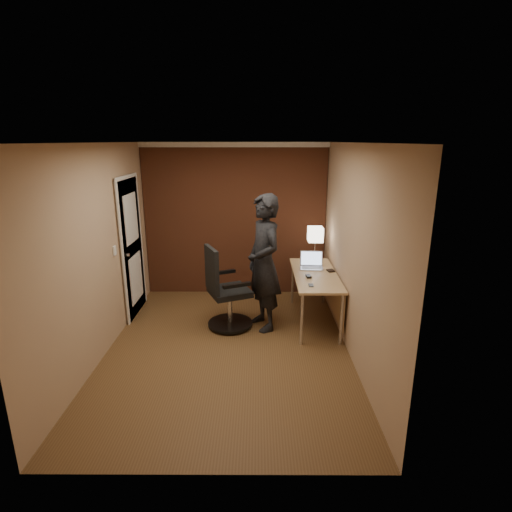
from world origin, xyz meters
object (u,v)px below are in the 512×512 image
mouse (308,276)px  office_chair (225,293)px  person (264,263)px  wallet (331,271)px  laptop (311,263)px  phone (311,285)px  desk (320,282)px  desk_lamp (315,235)px

mouse → office_chair: 1.17m
person → wallet: bearing=81.9°
office_chair → laptop: bearing=21.0°
phone → office_chair: bearing=168.4°
phone → wallet: 0.68m
wallet → office_chair: bearing=-168.9°
desk → mouse: mouse is taller
mouse → wallet: bearing=29.4°
desk_lamp → phone: 1.18m
desk_lamp → office_chair: 1.68m
desk_lamp → mouse: (-0.18, -0.77, -0.40)m
mouse → phone: bearing=-99.1°
wallet → office_chair: office_chair is taller
desk_lamp → office_chair: bearing=-149.0°
desk_lamp → person: (-0.79, -0.77, -0.21)m
laptop → mouse: laptop is taller
mouse → person: (-0.61, 0.00, 0.19)m
desk_lamp → wallet: (0.17, -0.50, -0.41)m
mouse → person: bearing=171.8°
office_chair → person: person is taller
desk → laptop: bearing=108.4°
desk_lamp → wallet: 0.67m
desk_lamp → wallet: bearing=-71.8°
mouse → wallet: (0.35, 0.27, -0.01)m
desk → laptop: 0.35m
mouse → wallet: size_ratio=0.91×
phone → office_chair: size_ratio=0.10×
laptop → phone: 0.77m
desk → wallet: 0.23m
phone → wallet: wallet is taller
laptop → office_chair: 1.36m
desk → desk_lamp: bearing=90.5°
laptop → mouse: (-0.10, -0.45, -0.05)m
desk → person: 0.88m
desk_lamp → person: 1.12m
phone → person: 0.71m
desk → phone: (-0.20, -0.49, 0.13)m
office_chair → phone: bearing=-14.3°
office_chair → person: size_ratio=0.61×
desk → mouse: size_ratio=15.00×
mouse → desk_lamp: bearing=68.6°
desk → desk_lamp: desk_lamp is taller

